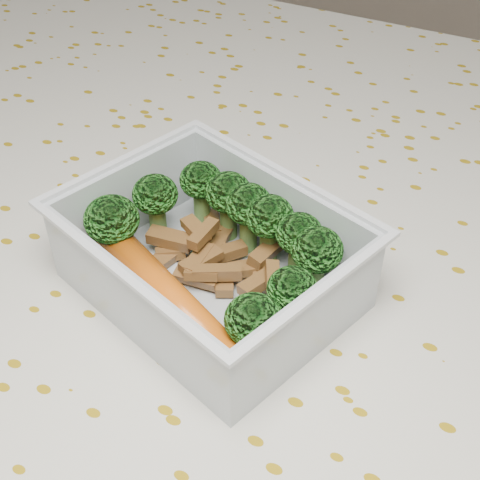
% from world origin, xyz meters
% --- Properties ---
extents(dining_table, '(1.40, 0.90, 0.75)m').
position_xyz_m(dining_table, '(0.00, 0.00, 0.67)').
color(dining_table, brown).
rests_on(dining_table, ground).
extents(tablecloth, '(1.46, 0.96, 0.19)m').
position_xyz_m(tablecloth, '(0.00, 0.00, 0.72)').
color(tablecloth, beige).
rests_on(tablecloth, dining_table).
extents(lunch_container, '(0.23, 0.20, 0.07)m').
position_xyz_m(lunch_container, '(-0.01, -0.02, 0.78)').
color(lunch_container, silver).
rests_on(lunch_container, tablecloth).
extents(broccoli_florets, '(0.17, 0.14, 0.06)m').
position_xyz_m(broccoli_florets, '(-0.01, -0.00, 0.80)').
color(broccoli_florets, '#608C3F').
rests_on(broccoli_florets, lunch_container).
extents(meat_pile, '(0.11, 0.08, 0.03)m').
position_xyz_m(meat_pile, '(-0.02, -0.01, 0.77)').
color(meat_pile, brown).
rests_on(meat_pile, lunch_container).
extents(sausage, '(0.15, 0.09, 0.03)m').
position_xyz_m(sausage, '(-0.02, -0.06, 0.78)').
color(sausage, '#D35A10').
rests_on(sausage, lunch_container).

